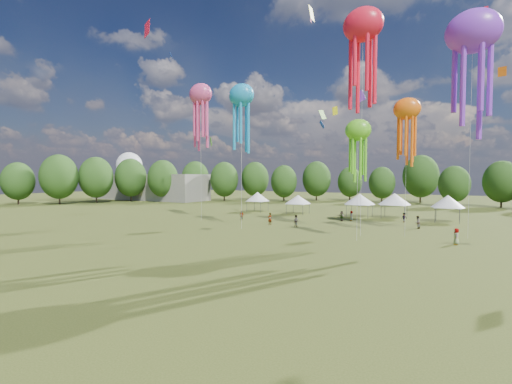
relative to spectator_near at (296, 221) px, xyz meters
The scene contains 9 objects.
ground 37.81m from the spectator_near, 80.06° to the right, with size 300.00×300.00×0.00m, color #384416.
spectator_near is the anchor object (origin of this frame).
spectators_far 10.14m from the spectator_near, 39.88° to the left, with size 31.98×18.19×1.84m.
festival_tents 17.95m from the spectator_near, 78.91° to the left, with size 39.48×6.99×4.37m.
show_kites 20.96m from the spectator_near, ahead, with size 43.10×10.83×27.36m.
small_kites 29.37m from the spectator_near, 37.44° to the left, with size 76.77×64.54×42.63m.
treeline 26.04m from the spectator_near, 83.99° to the left, with size 201.57×95.24×13.43m.
hangar 74.20m from the spectator_near, 152.03° to the left, with size 40.00×12.00×8.00m, color gray.
radome 91.56m from the spectator_near, 153.42° to the left, with size 9.00×9.00×16.00m.
Camera 1 is at (13.21, -9.54, 7.19)m, focal length 24.76 mm.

